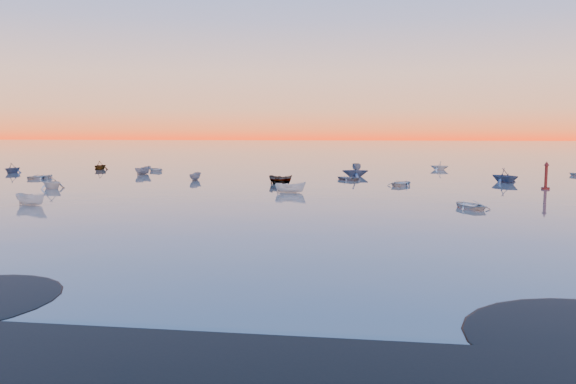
# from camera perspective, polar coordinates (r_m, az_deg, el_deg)

# --- Properties ---
(ground) EXTENTS (600.00, 600.00, 0.00)m
(ground) POSITION_cam_1_polar(r_m,az_deg,el_deg) (121.64, 3.07, 2.95)
(ground) COLOR #6C635A
(ground) RESTS_ON ground
(mud_lobes) EXTENTS (140.00, 6.00, 0.07)m
(mud_lobes) POSITION_cam_1_polar(r_m,az_deg,el_deg) (23.56, -18.93, -11.11)
(mud_lobes) COLOR black
(mud_lobes) RESTS_ON ground
(moored_fleet) EXTENTS (124.00, 58.00, 1.20)m
(moored_fleet) POSITION_cam_1_polar(r_m,az_deg,el_deg) (75.04, -0.00, 0.94)
(moored_fleet) COLOR silver
(moored_fleet) RESTS_ON ground
(boat_near_center) EXTENTS (1.72, 3.59, 1.21)m
(boat_near_center) POSITION_cam_1_polar(r_m,az_deg,el_deg) (63.00, 0.25, -0.07)
(boat_near_center) COLOR silver
(boat_near_center) RESTS_ON ground
(channel_marker) EXTENTS (0.97, 0.97, 3.45)m
(channel_marker) POSITION_cam_1_polar(r_m,az_deg,el_deg) (73.39, 24.73, 1.32)
(channel_marker) COLOR #4F1211
(channel_marker) RESTS_ON ground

